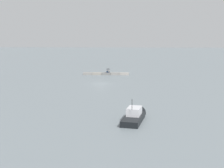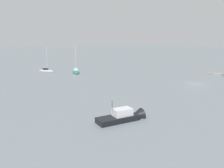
% 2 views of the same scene
% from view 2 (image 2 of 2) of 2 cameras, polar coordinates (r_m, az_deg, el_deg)
% --- Properties ---
extents(ground_plane, '(500.00, 500.00, 0.00)m').
position_cam_2_polar(ground_plane, '(62.24, 20.25, 0.08)').
color(ground_plane, slate).
extents(sailboat_grey_near, '(5.93, 4.58, 8.73)m').
position_cam_2_polar(sailboat_grey_near, '(82.31, -16.17, 3.20)').
color(sailboat_grey_near, '#ADB2B7').
rests_on(sailboat_grey_near, ground_plane).
extents(sailboat_teal_mid, '(7.14, 4.58, 9.80)m').
position_cam_2_polar(sailboat_teal_mid, '(76.98, -9.06, 3.00)').
color(sailboat_teal_mid, '#197266').
rests_on(sailboat_teal_mid, ground_plane).
extents(motorboat_black_near, '(3.50, 7.48, 4.04)m').
position_cam_2_polar(motorboat_black_near, '(32.96, 3.27, -8.31)').
color(motorboat_black_near, black).
rests_on(motorboat_black_near, ground_plane).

